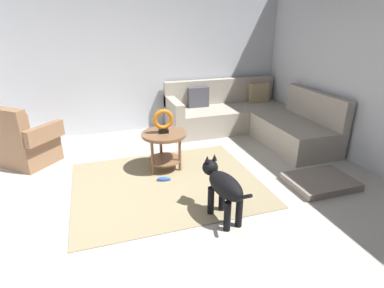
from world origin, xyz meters
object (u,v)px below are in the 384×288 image
Objects in this scene: dog_bed_mat at (320,182)px; torus_sculpture at (163,121)px; armchair at (26,143)px; sectional_couch at (249,119)px; dog_toy_bone at (164,179)px; side_table at (164,141)px; dog at (223,186)px.

torus_sculpture is at bearing 149.57° from dog_bed_mat.
torus_sculpture is at bearing 18.82° from armchair.
sectional_couch reaches higher than dog_toy_bone.
torus_sculpture is at bearing 90.00° from side_table.
dog is (0.31, -1.28, -0.04)m from side_table.
side_table is at bearing 149.57° from dog_bed_mat.
armchair is 4.01m from dog_bed_mat.
dog_toy_bone is (-1.85, 0.70, -0.01)m from dog_bed_mat.
sectional_couch is at bearing 44.07° from armchair.
dog_toy_bone is (1.71, -1.10, -0.29)m from armchair.
dog is at bearing -123.60° from sectional_couch.
dog_bed_mat is at bearing -30.43° from side_table.
torus_sculpture is 0.39× the size of dog.
side_table is (1.81, -0.77, 0.09)m from armchair.
armchair reaches higher than dog_bed_mat.
sectional_couch reaches higher than dog.
dog_toy_bone is (-0.40, 0.95, -0.35)m from dog.
torus_sculpture is 1.81× the size of dog_toy_bone.
torus_sculpture is (0.00, 0.00, 0.29)m from side_table.
sectional_couch is 2.03m from torus_sculpture.
side_table is 0.52m from dog_toy_bone.
dog_bed_mat is 0.95× the size of dog.
sectional_couch and armchair have the same top height.
dog_toy_bone is (-1.86, -1.24, -0.26)m from sectional_couch.
sectional_couch is 3.75× the size of side_table.
dog is at bearing -170.18° from dog_bed_mat.
torus_sculpture is at bearing 73.76° from dog_toy_bone.
armchair reaches higher than torus_sculpture.
side_table is at bearing 18.82° from armchair.
dog_bed_mat is (3.57, -1.80, -0.28)m from armchair.
armchair is 2.06m from dog_toy_bone.
sectional_couch is 1.99m from side_table.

